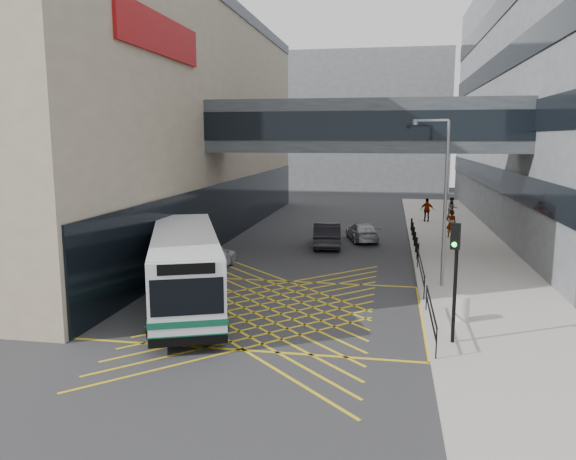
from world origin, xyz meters
The scene contains 18 objects.
ground centered at (0.00, 0.00, 0.00)m, with size 120.00×120.00×0.00m, color #333335.
building_whsmith centered at (-17.98, 16.00, 8.00)m, with size 24.17×42.00×16.00m.
building_far centered at (-2.00, 60.00, 9.00)m, with size 28.00×16.00×18.00m, color slate.
skybridge centered at (3.00, 12.00, 7.50)m, with size 20.00×4.10×3.00m.
pavement centered at (9.00, 15.00, 0.08)m, with size 6.00×54.00×0.16m, color #ADA89F.
box_junction centered at (0.00, 0.00, 0.00)m, with size 12.00×9.00×0.01m.
bus centered at (-3.54, -0.09, 1.65)m, with size 6.36×11.16×3.08m.
car_white centered at (-4.50, 6.19, 0.70)m, with size 1.80×4.41×1.40m, color #BABABC.
car_dark centered at (0.77, 13.55, 0.78)m, with size 1.96×5.01×1.57m, color black.
car_silver centered at (2.88, 16.05, 0.65)m, with size 1.76×4.18×1.30m, color #94959C.
traffic_light centered at (6.76, -3.05, 2.77)m, with size 0.33×0.48×4.01m.
street_lamp centered at (6.91, 4.53, 4.43)m, with size 1.68×0.70×7.50m.
litter_bin centered at (7.36, -0.60, 0.62)m, with size 0.53×0.53×0.92m, color #ADA89E.
kerb_railings centered at (6.15, 1.78, 0.88)m, with size 0.05×12.54×1.00m.
bollards centered at (6.25, 15.00, 0.61)m, with size 0.14×10.14×0.90m.
pedestrian_a centered at (8.78, 17.68, 1.09)m, with size 0.74×0.53×1.85m, color gray.
pedestrian_b centered at (9.72, 26.37, 1.07)m, with size 0.89×0.52×1.82m, color gray.
pedestrian_c centered at (7.62, 24.86, 1.09)m, with size 1.10×0.53×1.87m, color gray.
Camera 1 is at (4.62, -21.35, 6.83)m, focal length 35.00 mm.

